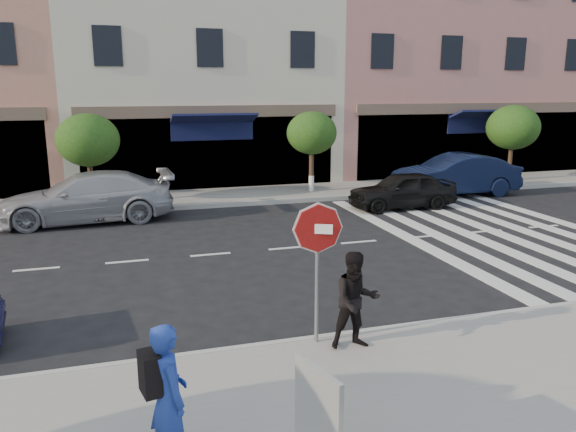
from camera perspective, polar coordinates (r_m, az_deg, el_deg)
The scene contains 15 objects.
ground at distance 10.96m, azimuth 6.05°, elevation -8.88°, with size 120.00×120.00×0.00m, color black.
sidewalk_near at distance 7.97m, azimuth 17.04°, elevation -17.73°, with size 60.00×4.50×0.15m, color gray.
sidewalk_far at distance 21.13m, azimuth -5.52°, elevation 2.02°, with size 60.00×3.00×0.15m, color gray.
building_centre at distance 26.63m, azimuth -9.53°, elevation 15.89°, with size 11.00×9.00×11.00m, color beige.
building_east_mid at distance 30.68m, azimuth 14.31°, elevation 17.14°, with size 13.00×9.00×13.00m, color tan.
street_tree_wb at distance 20.26m, azimuth -19.66°, elevation 7.24°, with size 2.10×2.10×3.06m.
street_tree_c at distance 21.41m, azimuth 2.43°, elevation 8.38°, with size 1.90×1.90×3.04m.
street_tree_ea at distance 25.80m, azimuth 21.89°, elevation 8.33°, with size 2.20×2.20×3.19m.
stop_sign at distance 8.49m, azimuth 3.05°, elevation -2.55°, with size 0.73×0.36×2.25m.
photographer at distance 6.22m, azimuth -11.99°, elevation -17.45°, with size 0.58×0.38×1.60m, color #213B99.
walker at distance 8.66m, azimuth 6.91°, elevation -8.52°, with size 0.74×0.58×1.52m, color black.
poster_board at distance 6.10m, azimuth 3.09°, elevation -20.24°, with size 0.34×0.77×1.19m.
car_far_left at distance 18.32m, azimuth -19.81°, elevation 1.79°, with size 2.12×5.22×1.52m, color #A2A2A7.
car_far_mid at distance 19.59m, azimuth 11.52°, elevation 2.59°, with size 1.48×3.67×1.25m, color black.
car_far_right at distance 22.38m, azimuth 16.62°, elevation 4.02°, with size 1.68×4.81×1.58m, color black.
Camera 1 is at (-4.01, -9.36, 4.07)m, focal length 35.00 mm.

